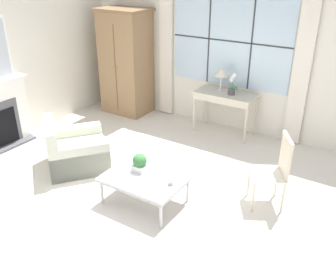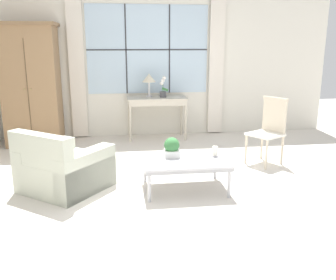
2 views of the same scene
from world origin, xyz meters
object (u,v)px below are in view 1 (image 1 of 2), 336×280
object	(u,v)px
armoire	(126,62)
potted_orchid	(232,86)
console_table	(225,98)
side_chair_wooden	(276,167)
armchair_upholstered	(75,152)
pillar_candle	(172,180)
potted_plant_small	(140,163)
table_lamp	(222,73)
coffee_table	(145,180)

from	to	relation	value
armoire	potted_orchid	world-z (taller)	armoire
console_table	potted_orchid	world-z (taller)	potted_orchid
side_chair_wooden	armchair_upholstered	bearing A→B (deg)	-166.84
console_table	armchair_upholstered	xyz separation A→B (m)	(-1.43, -2.42, -0.44)
armchair_upholstered	side_chair_wooden	bearing A→B (deg)	13.16
console_table	pillar_candle	size ratio (longest dim) A/B	7.85
armchair_upholstered	armoire	bearing A→B (deg)	108.67
potted_plant_small	pillar_candle	size ratio (longest dim) A/B	1.77
armchair_upholstered	potted_plant_small	xyz separation A→B (m)	(1.35, -0.10, 0.26)
armchair_upholstered	potted_orchid	bearing A→B (deg)	57.23
potted_orchid	pillar_candle	size ratio (longest dim) A/B	2.79
armoire	side_chair_wooden	world-z (taller)	armoire
table_lamp	potted_plant_small	size ratio (longest dim) A/B	1.75
pillar_candle	armchair_upholstered	bearing A→B (deg)	175.54
armoire	coffee_table	distance (m)	3.51
table_lamp	coffee_table	size ratio (longest dim) A/B	0.42
side_chair_wooden	potted_plant_small	bearing A→B (deg)	-153.81
side_chair_wooden	pillar_candle	bearing A→B (deg)	-141.71
potted_orchid	coffee_table	world-z (taller)	potted_orchid
armoire	console_table	world-z (taller)	armoire
table_lamp	pillar_candle	size ratio (longest dim) A/B	3.09
armchair_upholstered	side_chair_wooden	size ratio (longest dim) A/B	1.26
armoire	potted_orchid	distance (m)	2.35
table_lamp	coffee_table	world-z (taller)	table_lamp
table_lamp	pillar_candle	xyz separation A→B (m)	(0.60, -2.63, -0.67)
potted_orchid	side_chair_wooden	xyz separation A→B (m)	(1.41, -1.72, -0.38)
armchair_upholstered	side_chair_wooden	xyz separation A→B (m)	(2.96, 0.69, 0.30)
coffee_table	pillar_candle	bearing A→B (deg)	8.19
pillar_candle	potted_orchid	bearing A→B (deg)	97.64
coffee_table	pillar_candle	world-z (taller)	pillar_candle
console_table	table_lamp	bearing A→B (deg)	154.82
potted_orchid	potted_plant_small	bearing A→B (deg)	-94.56
coffee_table	console_table	bearing A→B (deg)	91.50
console_table	armchair_upholstered	world-z (taller)	console_table
side_chair_wooden	potted_plant_small	distance (m)	1.79
armoire	pillar_candle	size ratio (longest dim) A/B	14.98
armoire	potted_plant_small	bearing A→B (deg)	-48.81
potted_orchid	armchair_upholstered	distance (m)	2.94
table_lamp	coffee_table	distance (m)	2.81
armoire	pillar_candle	bearing A→B (deg)	-42.93
armoire	potted_orchid	size ratio (longest dim) A/B	5.36
table_lamp	pillar_candle	bearing A→B (deg)	-77.21
coffee_table	armoire	bearing A→B (deg)	131.92
table_lamp	potted_orchid	size ratio (longest dim) A/B	1.11
armchair_upholstered	coffee_table	xyz separation A→B (m)	(1.50, -0.20, 0.10)
console_table	side_chair_wooden	distance (m)	2.31
console_table	potted_orchid	size ratio (longest dim) A/B	2.81
armchair_upholstered	pillar_candle	distance (m)	1.91
potted_plant_small	armoire	bearing A→B (deg)	131.19
table_lamp	armchair_upholstered	size ratio (longest dim) A/B	0.35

